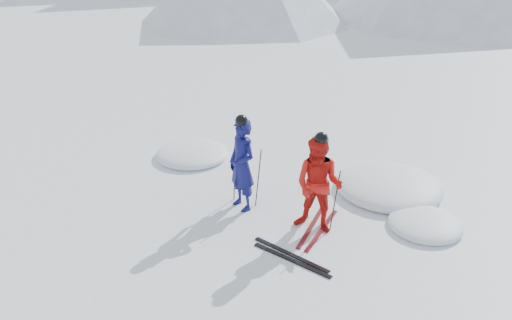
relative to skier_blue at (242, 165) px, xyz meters
The scene contains 12 objects.
ground 2.54m from the skier_blue, ahead, with size 160.00×160.00×0.00m, color white.
skier_blue is the anchor object (origin of this frame).
skier_red 1.76m from the skier_blue, ahead, with size 0.98×0.76×2.01m, color red.
pole_blue_left 0.48m from the skier_blue, 153.43° to the left, with size 0.02×0.02×1.35m, color black.
pole_blue_right 0.49m from the skier_blue, 45.00° to the left, with size 0.02×0.02×1.35m, color black.
pole_red_left 1.53m from the skier_blue, 12.25° to the left, with size 0.02×0.02×1.34m, color black.
pole_red_right 2.10m from the skier_blue, ahead, with size 0.02×0.02×1.34m, color black.
ski_worn_left 1.92m from the skier_blue, ahead, with size 0.09×1.70×0.03m, color black.
ski_worn_right 2.13m from the skier_blue, ahead, with size 0.09×1.70×0.03m, color black.
ski_loose_a 2.27m from the skier_blue, 29.57° to the right, with size 0.09×1.70×0.03m, color black.
ski_loose_b 2.42m from the skier_blue, 31.69° to the right, with size 0.09×1.70×0.03m, color black.
snow_lumps 2.58m from the skier_blue, 58.83° to the left, with size 7.87×3.13×0.54m.
Camera 1 is at (3.46, -8.20, 5.91)m, focal length 38.00 mm.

